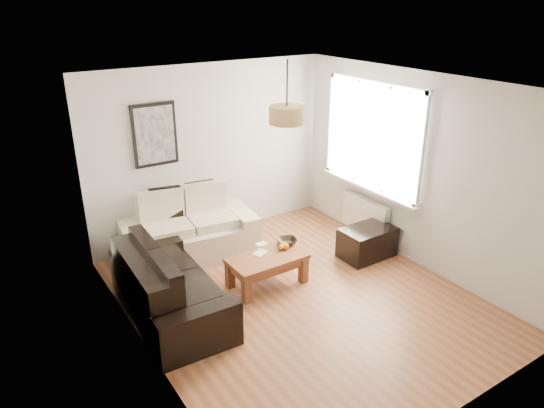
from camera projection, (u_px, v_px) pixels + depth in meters
floor at (299, 298)px, 6.19m from camera, size 4.50×4.50×0.00m
ceiling at (304, 85)px, 5.18m from camera, size 3.80×4.50×0.00m
wall_back at (211, 153)px, 7.42m from camera, size 3.80×0.04×2.60m
wall_front at (470, 291)px, 3.95m from camera, size 3.80×0.04×2.60m
wall_left at (139, 243)px, 4.73m from camera, size 0.04×4.50×2.60m
wall_right at (416, 171)px, 6.65m from camera, size 0.04×4.50×2.60m
window_bay at (373, 136)px, 7.13m from camera, size 0.14×1.90×1.60m
radiator at (365, 215)px, 7.58m from camera, size 0.10×0.90×0.52m
poster at (155, 135)px, 6.81m from camera, size 0.62×0.04×0.87m
pendant_shade at (287, 115)px, 5.56m from camera, size 0.40×0.40×0.20m
loveseat_cream at (188, 226)px, 7.06m from camera, size 1.93×1.20×0.91m
sofa_leather at (170, 284)px, 5.74m from camera, size 0.98×1.90×0.81m
coffee_table at (267, 271)px, 6.41m from camera, size 0.99×0.55×0.40m
ottoman at (367, 242)px, 7.10m from camera, size 0.76×0.49×0.43m
cushion_left at (166, 202)px, 7.00m from camera, size 0.45×0.23×0.44m
cushion_right at (201, 195)px, 7.28m from camera, size 0.43×0.18×0.42m
fruit_bowl at (287, 241)px, 6.66m from camera, size 0.33×0.33×0.06m
orange_a at (286, 247)px, 6.50m from camera, size 0.11×0.11×0.08m
orange_b at (283, 244)px, 6.56m from camera, size 0.08×0.08×0.07m
orange_c at (281, 247)px, 6.49m from camera, size 0.08×0.08×0.07m
papers at (260, 253)px, 6.42m from camera, size 0.23×0.20×0.01m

